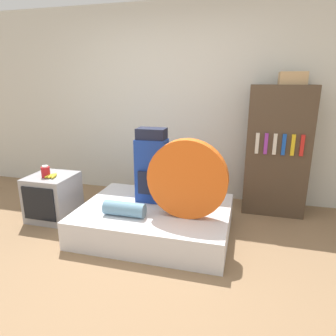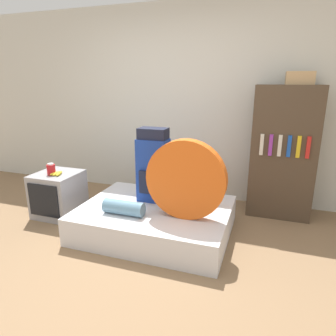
{
  "view_description": "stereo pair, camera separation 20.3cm",
  "coord_description": "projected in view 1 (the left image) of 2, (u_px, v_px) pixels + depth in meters",
  "views": [
    {
      "loc": [
        0.95,
        -2.09,
        1.61
      ],
      "look_at": [
        0.19,
        0.75,
        0.75
      ],
      "focal_mm": 32.0,
      "sensor_mm": 36.0,
      "label": 1
    },
    {
      "loc": [
        1.15,
        -2.03,
        1.61
      ],
      "look_at": [
        0.19,
        0.75,
        0.75
      ],
      "focal_mm": 32.0,
      "sensor_mm": 36.0,
      "label": 2
    }
  ],
  "objects": [
    {
      "name": "ground_plane",
      "position": [
        125.0,
        271.0,
        2.63
      ],
      "size": [
        16.0,
        16.0,
        0.0
      ],
      "primitive_type": "plane",
      "color": "#846647"
    },
    {
      "name": "wall_back",
      "position": [
        178.0,
        104.0,
        4.12
      ],
      "size": [
        8.0,
        0.05,
        2.6
      ],
      "color": "silver",
      "rests_on": "ground_plane"
    },
    {
      "name": "bed",
      "position": [
        155.0,
        220.0,
        3.27
      ],
      "size": [
        1.59,
        1.21,
        0.3
      ],
      "color": "silver",
      "rests_on": "ground_plane"
    },
    {
      "name": "backpack",
      "position": [
        152.0,
        167.0,
        3.3
      ],
      "size": [
        0.34,
        0.24,
        0.82
      ],
      "color": "navy",
      "rests_on": "bed"
    },
    {
      "name": "tent_bag",
      "position": [
        187.0,
        179.0,
        2.89
      ],
      "size": [
        0.79,
        0.12,
        0.79
      ],
      "color": "#E05B19",
      "rests_on": "bed"
    },
    {
      "name": "sleeping_roll",
      "position": [
        124.0,
        209.0,
        3.0
      ],
      "size": [
        0.43,
        0.15,
        0.15
      ],
      "color": "#5B849E",
      "rests_on": "bed"
    },
    {
      "name": "television",
      "position": [
        53.0,
        197.0,
        3.59
      ],
      "size": [
        0.51,
        0.53,
        0.54
      ],
      "color": "#939399",
      "rests_on": "ground_plane"
    },
    {
      "name": "canister",
      "position": [
        46.0,
        172.0,
        3.44
      ],
      "size": [
        0.1,
        0.1,
        0.14
      ],
      "color": "#B2191E",
      "rests_on": "television"
    },
    {
      "name": "banana_bunch",
      "position": [
        52.0,
        176.0,
        3.45
      ],
      "size": [
        0.13,
        0.17,
        0.04
      ],
      "color": "yellow",
      "rests_on": "television"
    },
    {
      "name": "bookshelf",
      "position": [
        277.0,
        151.0,
        3.65
      ],
      "size": [
        0.73,
        0.42,
        1.57
      ],
      "color": "#473828",
      "rests_on": "ground_plane"
    },
    {
      "name": "cardboard_box",
      "position": [
        293.0,
        78.0,
        3.42
      ],
      "size": [
        0.29,
        0.28,
        0.14
      ],
      "color": "tan",
      "rests_on": "bookshelf"
    }
  ]
}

